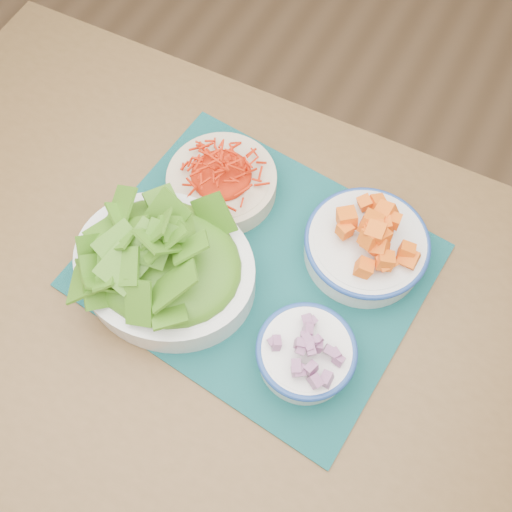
% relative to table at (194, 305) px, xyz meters
% --- Properties ---
extents(ground, '(4.00, 4.00, 0.00)m').
position_rel_table_xyz_m(ground, '(-0.10, 0.12, -0.65)').
color(ground, '#9C734B').
rests_on(ground, ground).
extents(table, '(1.18, 0.80, 0.75)m').
position_rel_table_xyz_m(table, '(0.00, 0.00, 0.00)').
color(table, brown).
rests_on(table, ground).
extents(placemat, '(0.52, 0.44, 0.00)m').
position_rel_table_xyz_m(placemat, '(0.08, 0.07, 0.10)').
color(placemat, '#083032').
rests_on(placemat, table).
extents(carrot_bowl, '(0.22, 0.22, 0.07)m').
position_rel_table_xyz_m(carrot_bowl, '(-0.03, 0.17, 0.14)').
color(carrot_bowl, beige).
rests_on(carrot_bowl, placemat).
extents(squash_bowl, '(0.19, 0.19, 0.10)m').
position_rel_table_xyz_m(squash_bowl, '(0.22, 0.17, 0.15)').
color(squash_bowl, silver).
rests_on(squash_bowl, placemat).
extents(lettuce_bowl, '(0.28, 0.24, 0.12)m').
position_rel_table_xyz_m(lettuce_bowl, '(-0.03, -0.01, 0.16)').
color(lettuce_bowl, white).
rests_on(lettuce_bowl, placemat).
extents(onion_bowl, '(0.15, 0.15, 0.07)m').
position_rel_table_xyz_m(onion_bowl, '(0.21, -0.03, 0.14)').
color(onion_bowl, white).
rests_on(onion_bowl, placemat).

